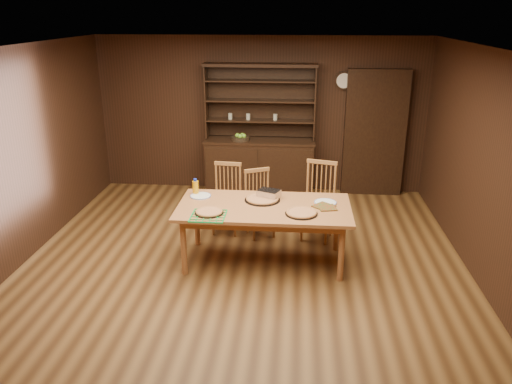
# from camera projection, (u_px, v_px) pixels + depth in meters

# --- Properties ---
(floor) EXTENTS (6.00, 6.00, 0.00)m
(floor) POSITION_uv_depth(u_px,v_px,m) (242.00, 270.00, 6.08)
(floor) COLOR brown
(floor) RESTS_ON ground
(room_shell) EXTENTS (6.00, 6.00, 6.00)m
(room_shell) POSITION_uv_depth(u_px,v_px,m) (241.00, 145.00, 5.53)
(room_shell) COLOR silver
(room_shell) RESTS_ON floor
(china_hutch) EXTENTS (1.84, 0.52, 2.17)m
(china_hutch) POSITION_uv_depth(u_px,v_px,m) (260.00, 159.00, 8.44)
(china_hutch) COLOR black
(china_hutch) RESTS_ON floor
(doorway) EXTENTS (1.00, 0.18, 2.10)m
(doorway) POSITION_uv_depth(u_px,v_px,m) (374.00, 133.00, 8.27)
(doorway) COLOR black
(doorway) RESTS_ON floor
(wall_clock) EXTENTS (0.30, 0.05, 0.30)m
(wall_clock) POSITION_uv_depth(u_px,v_px,m) (344.00, 81.00, 8.08)
(wall_clock) COLOR black
(wall_clock) RESTS_ON room_shell
(dining_table) EXTENTS (2.10, 1.05, 0.75)m
(dining_table) POSITION_uv_depth(u_px,v_px,m) (264.00, 211.00, 6.07)
(dining_table) COLOR #A36638
(dining_table) RESTS_ON floor
(chair_left) EXTENTS (0.44, 0.42, 0.99)m
(chair_left) POSITION_uv_depth(u_px,v_px,m) (227.00, 196.00, 7.02)
(chair_left) COLOR #AA753A
(chair_left) RESTS_ON floor
(chair_center) EXTENTS (0.50, 0.49, 0.94)m
(chair_center) POSITION_uv_depth(u_px,v_px,m) (259.00, 201.00, 6.91)
(chair_center) COLOR #AA753A
(chair_center) RESTS_ON floor
(chair_right) EXTENTS (0.54, 0.52, 1.08)m
(chair_right) POSITION_uv_depth(u_px,v_px,m) (319.00, 198.00, 6.80)
(chair_right) COLOR #AA753A
(chair_right) RESTS_ON floor
(pizza_left) EXTENTS (0.34, 0.34, 0.04)m
(pizza_left) POSITION_uv_depth(u_px,v_px,m) (209.00, 212.00, 5.82)
(pizza_left) COLOR black
(pizza_left) RESTS_ON dining_table
(pizza_right) EXTENTS (0.38, 0.38, 0.04)m
(pizza_right) POSITION_uv_depth(u_px,v_px,m) (301.00, 213.00, 5.79)
(pizza_right) COLOR black
(pizza_right) RESTS_ON dining_table
(pizza_center) EXTENTS (0.44, 0.44, 0.04)m
(pizza_center) POSITION_uv_depth(u_px,v_px,m) (262.00, 199.00, 6.21)
(pizza_center) COLOR black
(pizza_center) RESTS_ON dining_table
(cooling_rack) EXTENTS (0.44, 0.44, 0.02)m
(cooling_rack) POSITION_uv_depth(u_px,v_px,m) (208.00, 216.00, 5.74)
(cooling_rack) COLOR #0B993A
(cooling_rack) RESTS_ON dining_table
(plate_left) EXTENTS (0.27, 0.27, 0.02)m
(plate_left) POSITION_uv_depth(u_px,v_px,m) (201.00, 196.00, 6.34)
(plate_left) COLOR white
(plate_left) RESTS_ON dining_table
(plate_right) EXTENTS (0.28, 0.28, 0.02)m
(plate_right) POSITION_uv_depth(u_px,v_px,m) (325.00, 202.00, 6.12)
(plate_right) COLOR white
(plate_right) RESTS_ON dining_table
(foil_dish) EXTENTS (0.32, 0.28, 0.10)m
(foil_dish) POSITION_uv_depth(u_px,v_px,m) (269.00, 194.00, 6.28)
(foil_dish) COLOR silver
(foil_dish) RESTS_ON dining_table
(juice_bottle) EXTENTS (0.08, 0.08, 0.21)m
(juice_bottle) POSITION_uv_depth(u_px,v_px,m) (196.00, 187.00, 6.39)
(juice_bottle) COLOR orange
(juice_bottle) RESTS_ON dining_table
(pot_holder_a) EXTENTS (0.24, 0.24, 0.02)m
(pot_holder_a) POSITION_uv_depth(u_px,v_px,m) (327.00, 208.00, 5.97)
(pot_holder_a) COLOR #A01D12
(pot_holder_a) RESTS_ON dining_table
(pot_holder_b) EXTENTS (0.31, 0.31, 0.02)m
(pot_holder_b) POSITION_uv_depth(u_px,v_px,m) (324.00, 206.00, 6.01)
(pot_holder_b) COLOR #A01D12
(pot_holder_b) RESTS_ON dining_table
(fruit_bowl) EXTENTS (0.30, 0.30, 0.12)m
(fruit_bowl) POSITION_uv_depth(u_px,v_px,m) (240.00, 138.00, 8.27)
(fruit_bowl) COLOR black
(fruit_bowl) RESTS_ON china_hutch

